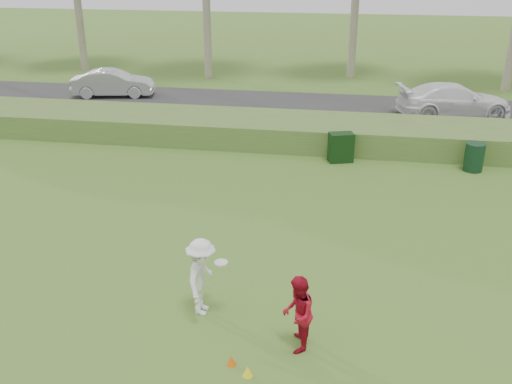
% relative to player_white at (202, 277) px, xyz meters
% --- Properties ---
extents(ground, '(120.00, 120.00, 0.00)m').
position_rel_player_white_xyz_m(ground, '(0.53, -0.72, -0.81)').
color(ground, '#406923').
rests_on(ground, ground).
extents(reed_strip, '(80.00, 3.00, 0.90)m').
position_rel_player_white_xyz_m(reed_strip, '(0.53, 11.28, -0.36)').
color(reed_strip, '#496F2C').
rests_on(reed_strip, ground).
extents(park_road, '(80.00, 6.00, 0.06)m').
position_rel_player_white_xyz_m(park_road, '(0.53, 16.28, -0.78)').
color(park_road, '#2D2D2D').
rests_on(park_road, ground).
extents(player_white, '(0.85, 1.06, 1.63)m').
position_rel_player_white_xyz_m(player_white, '(0.00, 0.00, 0.00)').
color(player_white, white).
rests_on(player_white, ground).
extents(player_red, '(0.59, 0.74, 1.48)m').
position_rel_player_white_xyz_m(player_red, '(1.99, -0.82, -0.08)').
color(player_red, '#A40E21').
rests_on(player_red, ground).
extents(cone_orange, '(0.17, 0.17, 0.19)m').
position_rel_player_white_xyz_m(cone_orange, '(0.90, -1.49, -0.72)').
color(cone_orange, '#DC5D0B').
rests_on(cone_orange, ground).
extents(cone_yellow, '(0.18, 0.18, 0.19)m').
position_rel_player_white_xyz_m(cone_yellow, '(1.24, -1.72, -0.72)').
color(cone_yellow, yellow).
rests_on(cone_yellow, ground).
extents(utility_cabinet, '(0.93, 0.74, 1.02)m').
position_rel_player_white_xyz_m(utility_cabinet, '(2.43, 9.45, -0.31)').
color(utility_cabinet, black).
rests_on(utility_cabinet, ground).
extents(trash_bin, '(0.69, 0.69, 0.94)m').
position_rel_player_white_xyz_m(trash_bin, '(6.80, 9.29, -0.34)').
color(trash_bin, '#10311B').
rests_on(trash_bin, ground).
extents(car_mid, '(4.14, 2.18, 1.30)m').
position_rel_player_white_xyz_m(car_mid, '(-8.96, 16.94, -0.11)').
color(car_mid, silver).
rests_on(car_mid, park_road).
extents(car_right, '(5.17, 3.01, 1.41)m').
position_rel_player_white_xyz_m(car_right, '(7.05, 15.94, -0.05)').
color(car_right, white).
rests_on(car_right, park_road).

